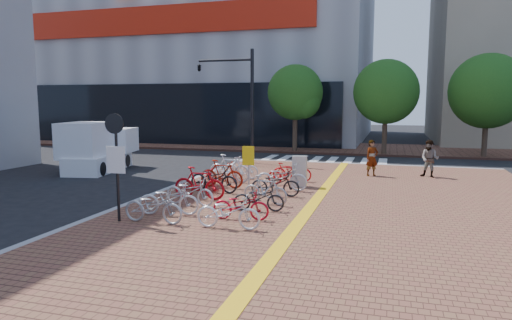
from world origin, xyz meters
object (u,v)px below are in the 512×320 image
(bike_10, at_px, (259,198))
(box_truck, at_px, (98,148))
(notice_sign, at_px, (116,154))
(bike_15, at_px, (292,171))
(bike_12, at_px, (275,183))
(yellow_sign, at_px, (249,160))
(bike_5, at_px, (222,174))
(traffic_light_pole, at_px, (227,85))
(bike_8, at_px, (228,212))
(bike_9, at_px, (241,205))
(bike_7, at_px, (242,168))
(bike_14, at_px, (286,174))
(utility_box, at_px, (300,171))
(bike_0, at_px, (153,206))
(bike_1, at_px, (169,199))
(bike_2, at_px, (190,191))
(bike_11, at_px, (265,190))
(bike_13, at_px, (281,177))
(pedestrian_b, at_px, (430,159))
(bike_3, at_px, (199,183))
(pedestrian_a, at_px, (372,158))
(bike_6, at_px, (229,168))
(bike_4, at_px, (214,178))

(bike_10, xyz_separation_m, box_truck, (-10.52, 6.57, 0.62))
(notice_sign, bearing_deg, bike_15, 67.16)
(bike_12, height_order, yellow_sign, yellow_sign)
(bike_5, relative_size, traffic_light_pole, 0.29)
(bike_8, relative_size, bike_9, 1.08)
(bike_7, xyz_separation_m, bike_14, (2.24, -1.05, -0.01))
(bike_7, height_order, utility_box, utility_box)
(bike_0, relative_size, yellow_sign, 1.07)
(yellow_sign, relative_size, notice_sign, 0.55)
(bike_9, xyz_separation_m, notice_sign, (-3.30, -1.18, 1.51))
(bike_1, xyz_separation_m, bike_2, (0.06, 1.35, -0.02))
(bike_11, bearing_deg, traffic_light_pole, 37.79)
(bike_1, distance_m, bike_14, 6.24)
(bike_14, bearing_deg, bike_13, -174.45)
(bike_9, height_order, bike_11, bike_11)
(bike_15, relative_size, utility_box, 1.35)
(bike_1, height_order, pedestrian_b, pedestrian_b)
(bike_3, height_order, notice_sign, notice_sign)
(bike_11, distance_m, pedestrian_a, 7.75)
(bike_1, xyz_separation_m, bike_15, (2.32, 6.87, -0.04))
(bike_14, bearing_deg, notice_sign, 156.12)
(bike_6, relative_size, bike_9, 1.19)
(bike_11, xyz_separation_m, notice_sign, (-3.44, -3.32, 1.46))
(bike_12, xyz_separation_m, pedestrian_a, (3.15, 5.69, 0.37))
(bike_13, distance_m, bike_14, 1.12)
(utility_box, relative_size, traffic_light_pole, 0.20)
(bike_1, distance_m, box_truck, 11.23)
(bike_3, height_order, bike_15, bike_3)
(traffic_light_pole, bearing_deg, bike_7, -63.71)
(bike_6, relative_size, pedestrian_a, 1.18)
(bike_6, relative_size, utility_box, 1.57)
(pedestrian_a, bearing_deg, bike_8, -139.80)
(bike_11, relative_size, yellow_sign, 0.95)
(bike_2, xyz_separation_m, bike_13, (2.31, 3.34, 0.06))
(bike_0, distance_m, bike_6, 6.89)
(yellow_sign, bearing_deg, bike_8, -78.17)
(bike_8, distance_m, bike_14, 6.73)
(bike_0, distance_m, bike_3, 3.29)
(bike_1, xyz_separation_m, bike_14, (2.30, 5.80, -0.02))
(bike_4, relative_size, bike_7, 1.26)
(bike_14, distance_m, notice_sign, 7.81)
(bike_3, height_order, bike_13, bike_3)
(bike_14, height_order, pedestrian_b, pedestrian_b)
(notice_sign, bearing_deg, bike_4, 77.78)
(pedestrian_b, distance_m, box_truck, 16.23)
(bike_2, bearing_deg, pedestrian_a, -28.68)
(bike_2, xyz_separation_m, bike_9, (2.20, -1.27, -0.04))
(bike_9, relative_size, notice_sign, 0.54)
(bike_1, relative_size, bike_15, 1.09)
(bike_0, height_order, bike_1, bike_1)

